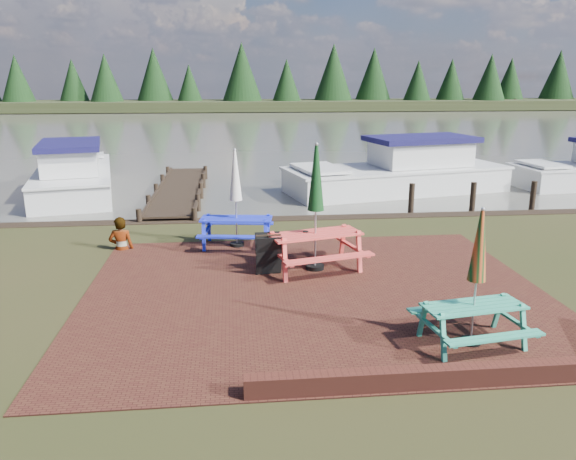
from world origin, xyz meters
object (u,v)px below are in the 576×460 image
(chalkboard, at_px, (268,254))
(jetty, at_px, (179,190))
(picnic_table_blue, at_px, (236,214))
(picnic_table_red, at_px, (315,227))
(person, at_px, (119,218))
(boat_near, at_px, (401,174))
(boat_jetty, at_px, (74,177))
(picnic_table_teal, at_px, (474,299))

(chalkboard, relative_size, jetty, 0.10)
(picnic_table_blue, height_order, chalkboard, picnic_table_blue)
(picnic_table_red, bearing_deg, jetty, 97.84)
(picnic_table_blue, bearing_deg, person, -171.95)
(boat_near, relative_size, person, 5.45)
(chalkboard, bearing_deg, boat_near, 53.31)
(chalkboard, height_order, boat_near, boat_near)
(boat_jetty, xyz_separation_m, boat_near, (12.40, -0.82, 0.02))
(boat_jetty, relative_size, boat_near, 0.90)
(picnic_table_teal, relative_size, picnic_table_blue, 0.91)
(jetty, distance_m, person, 7.07)
(person, bearing_deg, picnic_table_red, 156.14)
(picnic_table_red, height_order, person, picnic_table_red)
(jetty, height_order, boat_near, boat_near)
(boat_near, bearing_deg, person, 115.70)
(chalkboard, distance_m, boat_near, 11.01)
(picnic_table_teal, relative_size, boat_near, 0.25)
(boat_jetty, distance_m, boat_near, 12.43)
(picnic_table_teal, xyz_separation_m, boat_near, (2.76, 13.01, -0.29))
(chalkboard, xyz_separation_m, boat_jetty, (-6.67, 10.22, 0.01))
(boat_jetty, height_order, boat_near, boat_near)
(picnic_table_red, height_order, boat_near, picnic_table_red)
(picnic_table_red, bearing_deg, boat_jetty, 112.77)
(picnic_table_red, distance_m, jetty, 9.68)
(picnic_table_red, distance_m, picnic_table_blue, 2.57)
(chalkboard, distance_m, person, 4.07)
(picnic_table_red, relative_size, boat_near, 0.31)
(chalkboard, xyz_separation_m, person, (-3.47, 2.09, 0.37))
(picnic_table_teal, bearing_deg, boat_near, 69.54)
(picnic_table_red, xyz_separation_m, boat_jetty, (-7.70, 10.06, -0.50))
(picnic_table_red, xyz_separation_m, chalkboard, (-1.03, -0.16, -0.52))
(picnic_table_blue, xyz_separation_m, person, (-2.82, -0.01, -0.03))
(picnic_table_blue, height_order, jetty, picnic_table_blue)
(picnic_table_blue, relative_size, jetty, 0.27)
(person, bearing_deg, picnic_table_blue, 179.46)
(picnic_table_teal, bearing_deg, chalkboard, 120.92)
(picnic_table_red, bearing_deg, boat_near, 48.37)
(picnic_table_red, distance_m, boat_jetty, 12.68)
(picnic_table_teal, distance_m, chalkboard, 4.69)
(picnic_table_teal, relative_size, chalkboard, 2.53)
(picnic_table_blue, bearing_deg, picnic_table_red, -41.08)
(jetty, relative_size, person, 5.54)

